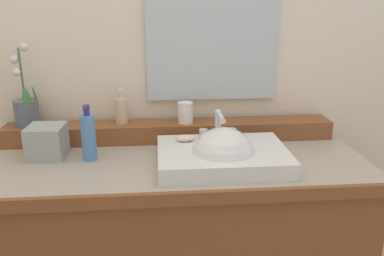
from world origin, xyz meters
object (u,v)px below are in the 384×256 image
(tissue_box, at_px, (47,142))
(tumbler_cup, at_px, (185,113))
(soap_bar, at_px, (185,138))
(sink_basin, at_px, (223,158))
(lotion_bottle, at_px, (89,137))
(potted_plant, at_px, (26,107))
(soap_dispenser, at_px, (121,110))

(tissue_box, bearing_deg, tumbler_cup, 15.03)
(soap_bar, distance_m, tumbler_cup, 0.18)
(sink_basin, xyz_separation_m, lotion_bottle, (-0.48, 0.09, 0.06))
(potted_plant, distance_m, tissue_box, 0.22)
(sink_basin, xyz_separation_m, potted_plant, (-0.75, 0.30, 0.13))
(potted_plant, bearing_deg, tumbler_cup, -1.82)
(potted_plant, bearing_deg, soap_bar, -17.52)
(sink_basin, distance_m, tissue_box, 0.65)
(sink_basin, relative_size, lotion_bottle, 2.21)
(soap_dispenser, xyz_separation_m, lotion_bottle, (-0.10, -0.20, -0.04))
(potted_plant, xyz_separation_m, soap_dispenser, (0.37, 0.00, -0.02))
(sink_basin, height_order, soap_dispenser, soap_dispenser)
(sink_basin, xyz_separation_m, soap_dispenser, (-0.37, 0.30, 0.11))
(sink_basin, relative_size, tumbler_cup, 5.29)
(lotion_bottle, bearing_deg, soap_dispenser, 63.24)
(soap_bar, distance_m, tissue_box, 0.51)
(sink_basin, height_order, tumbler_cup, sink_basin)
(sink_basin, distance_m, soap_bar, 0.17)
(soap_bar, xyz_separation_m, soap_dispenser, (-0.25, 0.20, 0.06))
(tissue_box, bearing_deg, soap_bar, -3.98)
(tumbler_cup, distance_m, lotion_bottle, 0.41)
(tumbler_cup, bearing_deg, lotion_bottle, -153.25)
(soap_dispenser, relative_size, tumbler_cup, 1.63)
(tumbler_cup, height_order, tissue_box, tumbler_cup)
(lotion_bottle, xyz_separation_m, tissue_box, (-0.16, 0.04, -0.03))
(soap_bar, height_order, tumbler_cup, tumbler_cup)
(potted_plant, height_order, soap_dispenser, potted_plant)
(lotion_bottle, bearing_deg, tissue_box, 165.02)
(potted_plant, bearing_deg, tissue_box, -55.19)
(sink_basin, height_order, potted_plant, potted_plant)
(sink_basin, bearing_deg, tissue_box, 167.96)
(potted_plant, height_order, tissue_box, potted_plant)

